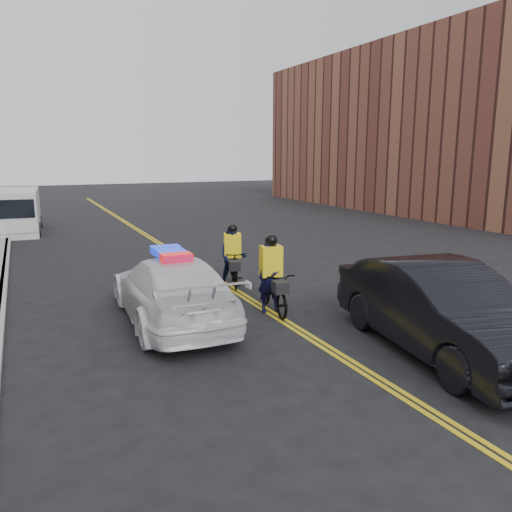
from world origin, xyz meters
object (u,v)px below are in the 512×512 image
Objects in this scene: dark_sedan at (442,309)px; cyclist_near at (271,285)px; cargo_van at (18,212)px; police_cruiser at (172,289)px; cyclist_far at (233,262)px.

dark_sedan is 2.61× the size of cyclist_near.
cargo_van reaches higher than cyclist_near.
police_cruiser is 3.41m from cyclist_far.
cyclist_far is at bearing 96.74° from cyclist_near.
dark_sedan is at bearing -55.32° from cyclist_near.
cargo_van is 17.48m from cyclist_near.
cyclist_near is (2.40, -0.33, -0.10)m from police_cruiser.
cyclist_far reaches higher than dark_sedan.
dark_sedan is at bearing -57.31° from cyclist_far.
police_cruiser is 2.82× the size of cyclist_far.
cargo_van is at bearing -76.95° from police_cruiser.
police_cruiser is 16.54m from cargo_van.
cyclist_near is at bearing 174.07° from police_cruiser.
cyclist_far is (-1.73, 6.40, -0.15)m from dark_sedan.
dark_sedan is 1.03× the size of cargo_van.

